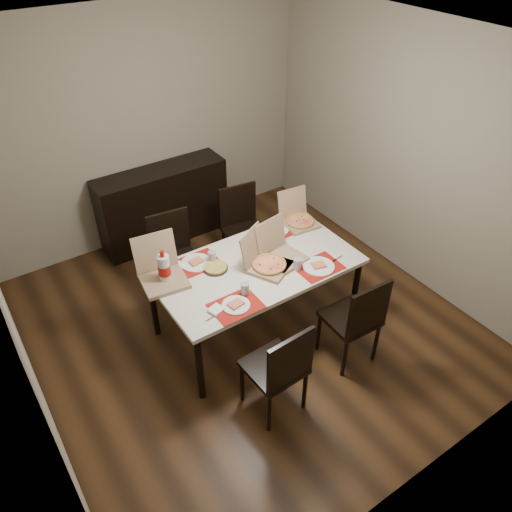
# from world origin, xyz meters

# --- Properties ---
(ground) EXTENTS (3.80, 4.00, 0.02)m
(ground) POSITION_xyz_m (0.00, 0.00, -0.01)
(ground) COLOR #422914
(ground) RESTS_ON ground
(room_walls) EXTENTS (3.84, 4.02, 2.62)m
(room_walls) POSITION_xyz_m (0.00, 0.43, 1.73)
(room_walls) COLOR gray
(room_walls) RESTS_ON ground
(sideboard) EXTENTS (1.50, 0.40, 0.90)m
(sideboard) POSITION_xyz_m (0.00, 1.78, 0.45)
(sideboard) COLOR black
(sideboard) RESTS_ON ground
(dining_table) EXTENTS (1.80, 1.00, 0.75)m
(dining_table) POSITION_xyz_m (0.05, -0.08, 0.68)
(dining_table) COLOR beige
(dining_table) RESTS_ON ground
(chair_near_left) EXTENTS (0.44, 0.44, 0.93)m
(chair_near_left) POSITION_xyz_m (-0.33, -0.97, 0.51)
(chair_near_left) COLOR black
(chair_near_left) RESTS_ON ground
(chair_near_right) EXTENTS (0.44, 0.44, 0.93)m
(chair_near_right) POSITION_xyz_m (0.53, -0.90, 0.51)
(chair_near_right) COLOR black
(chair_near_right) RESTS_ON ground
(chair_far_left) EXTENTS (0.46, 0.46, 0.93)m
(chair_far_left) POSITION_xyz_m (-0.35, 0.78, 0.51)
(chair_far_left) COLOR black
(chair_far_left) RESTS_ON ground
(chair_far_right) EXTENTS (0.47, 0.47, 0.93)m
(chair_far_right) POSITION_xyz_m (0.49, 0.84, 0.51)
(chair_far_right) COLOR black
(chair_far_right) RESTS_ON ground
(setting_near_left) EXTENTS (0.49, 0.30, 0.11)m
(setting_near_left) POSITION_xyz_m (-0.36, -0.40, 0.77)
(setting_near_left) COLOR #A9120B
(setting_near_left) RESTS_ON dining_table
(setting_near_right) EXTENTS (0.49, 0.30, 0.11)m
(setting_near_right) POSITION_xyz_m (0.45, -0.39, 0.77)
(setting_near_right) COLOR #A9120B
(setting_near_right) RESTS_ON dining_table
(setting_far_left) EXTENTS (0.47, 0.30, 0.11)m
(setting_far_left) POSITION_xyz_m (-0.36, 0.23, 0.77)
(setting_far_left) COLOR #A9120B
(setting_far_left) RESTS_ON dining_table
(setting_far_right) EXTENTS (0.48, 0.30, 0.11)m
(setting_far_right) POSITION_xyz_m (0.47, 0.24, 0.77)
(setting_far_right) COLOR #A9120B
(setting_far_right) RESTS_ON dining_table
(napkin_loose) EXTENTS (0.15, 0.15, 0.02)m
(napkin_loose) POSITION_xyz_m (0.19, -0.07, 0.76)
(napkin_loose) COLOR white
(napkin_loose) RESTS_ON dining_table
(pizza_box_center) EXTENTS (0.47, 0.49, 0.34)m
(pizza_box_center) POSITION_xyz_m (0.11, -0.15, 0.81)
(pizza_box_center) COLOR #937554
(pizza_box_center) RESTS_ON dining_table
(pizza_box_right) EXTENTS (0.35, 0.38, 0.32)m
(pizza_box_right) POSITION_xyz_m (0.78, 0.25, 0.80)
(pizza_box_right) COLOR #937554
(pizza_box_right) RESTS_ON dining_table
(pizza_box_left) EXTENTS (0.41, 0.45, 0.37)m
(pizza_box_left) POSITION_xyz_m (-0.72, 0.20, 0.81)
(pizza_box_left) COLOR #937554
(pizza_box_left) RESTS_ON dining_table
(pizza_box_extra) EXTENTS (0.39, 0.42, 0.34)m
(pizza_box_extra) POSITION_xyz_m (0.29, -0.11, 0.81)
(pizza_box_extra) COLOR #937554
(pizza_box_extra) RESTS_ON dining_table
(faina_plate) EXTENTS (0.22, 0.22, 0.03)m
(faina_plate) POSITION_xyz_m (-0.27, 0.08, 0.76)
(faina_plate) COLOR black
(faina_plate) RESTS_ON dining_table
(dip_bowl) EXTENTS (0.14, 0.14, 0.03)m
(dip_bowl) POSITION_xyz_m (0.08, 0.05, 0.76)
(dip_bowl) COLOR white
(dip_bowl) RESTS_ON dining_table
(soda_bottle) EXTENTS (0.11, 0.11, 0.32)m
(soda_bottle) POSITION_xyz_m (-0.71, 0.17, 0.88)
(soda_bottle) COLOR silver
(soda_bottle) RESTS_ON dining_table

